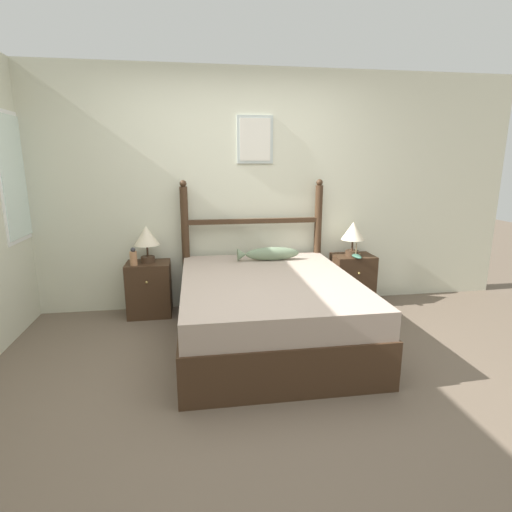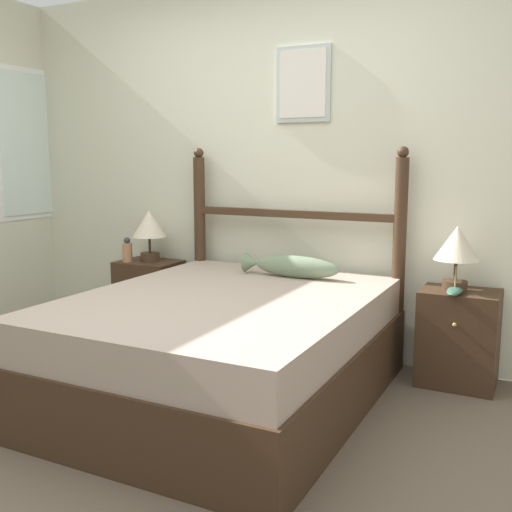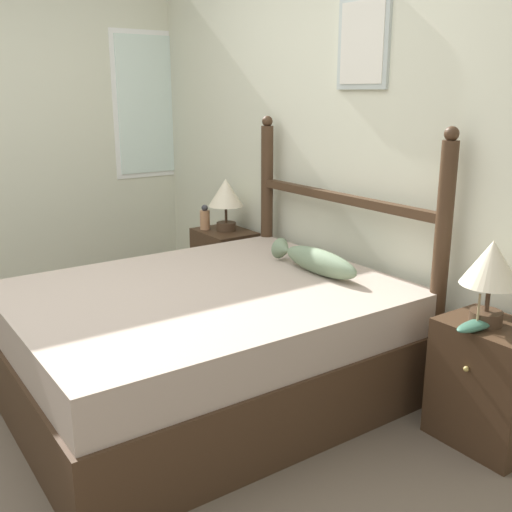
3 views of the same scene
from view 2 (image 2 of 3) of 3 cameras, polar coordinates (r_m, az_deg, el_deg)
The scene contains 11 objects.
ground_plane at distance 3.06m, azimuth -12.84°, elevation -16.92°, with size 16.00×16.00×0.00m, color brown.
wall_back at distance 4.22m, azimuth 1.76°, elevation 8.47°, with size 6.40×0.08×2.55m.
bed at distance 3.36m, azimuth -2.99°, elevation -8.80°, with size 1.54×1.93×0.60m.
headboard at distance 4.06m, azimuth 3.41°, elevation 0.94°, with size 1.54×0.08×1.41m.
nightstand_left at distance 4.62m, azimuth -10.09°, elevation -3.99°, with size 0.45×0.36×0.57m.
nightstand_right at distance 3.77m, azimuth 18.70°, elevation -7.39°, with size 0.45×0.36×0.57m.
table_lamp_left at distance 4.54m, azimuth -10.14°, elevation 2.78°, with size 0.26×0.26×0.38m.
table_lamp_right at distance 3.63m, azimuth 18.58°, elevation 0.83°, with size 0.26×0.26×0.38m.
bottle at distance 4.56m, azimuth -12.15°, elevation 0.48°, with size 0.07×0.07×0.18m.
model_boat at distance 3.59m, azimuth 18.41°, elevation -3.12°, with size 0.08×0.26×0.16m.
fish_pillow at distance 3.77m, azimuth 3.32°, elevation -0.98°, with size 0.64×0.13×0.14m.
Camera 2 is at (1.78, -2.09, 1.34)m, focal length 42.00 mm.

